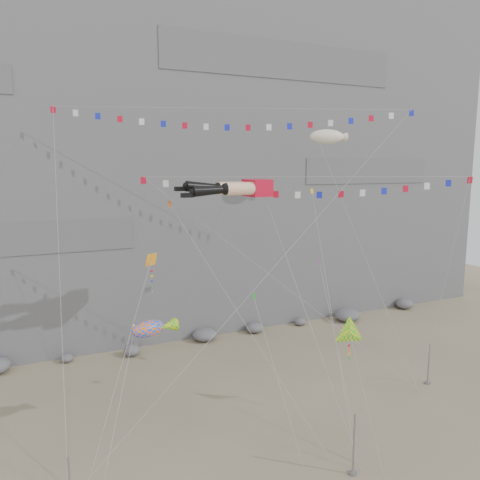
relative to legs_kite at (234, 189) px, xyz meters
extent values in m
plane|color=gray|center=(1.47, -5.53, -16.83)|extent=(120.00, 120.00, 0.00)
cube|color=slate|center=(1.47, 26.47, 8.17)|extent=(80.00, 28.00, 50.00)
cylinder|color=gray|center=(2.12, -13.22, -14.87)|extent=(0.12, 0.12, 3.92)
cylinder|color=gray|center=(15.57, -6.05, -15.01)|extent=(0.12, 0.12, 3.62)
cube|color=red|center=(2.12, 0.14, 0.01)|extent=(1.81, 2.41, 1.36)
cylinder|color=#F5BC99|center=(0.17, -0.66, 0.01)|extent=(2.37, 1.14, 1.01)
sphere|color=black|center=(-0.99, -0.73, 0.01)|extent=(0.92, 0.92, 0.92)
cone|color=black|center=(-2.35, -0.81, -0.07)|extent=(2.80, 1.00, 0.94)
cube|color=black|center=(-4.18, -0.92, -0.38)|extent=(0.91, 0.45, 0.34)
cylinder|color=#F5BC99|center=(0.08, 0.70, 0.01)|extent=(2.37, 1.14, 1.01)
sphere|color=black|center=(-1.07, 0.63, 0.01)|extent=(0.92, 0.92, 0.92)
cone|color=black|center=(-2.43, 0.55, 0.14)|extent=(2.82, 1.00, 1.01)
cube|color=black|center=(-4.26, 0.44, 0.04)|extent=(0.91, 0.45, 0.34)
cylinder|color=gray|center=(2.44, -6.58, -8.38)|extent=(0.03, 0.03, 21.50)
cube|color=gray|center=(2.76, -13.29, -16.78)|extent=(0.16, 0.16, 0.10)
cylinder|color=gray|center=(-5.69, -1.89, -4.97)|extent=(0.03, 0.03, 31.81)
cylinder|color=gray|center=(10.01, -4.05, -7.94)|extent=(0.03, 0.03, 20.08)
cube|color=gray|center=(13.92, -6.78, -16.78)|extent=(0.16, 0.16, 0.10)
cylinder|color=gray|center=(-10.25, -5.83, -10.68)|extent=(0.03, 0.03, 14.61)
cylinder|color=gray|center=(-10.39, -7.50, -12.84)|extent=(0.03, 0.03, 10.81)
cylinder|color=gray|center=(4.83, -10.84, -13.55)|extent=(0.03, 0.03, 9.46)
cube|color=gray|center=(3.75, -14.11, -16.78)|extent=(0.16, 0.16, 0.10)
cylinder|color=gray|center=(13.16, -0.58, -6.03)|extent=(0.03, 0.03, 25.45)
cube|color=gray|center=(13.42, -7.39, -16.78)|extent=(0.16, 0.16, 0.10)
cylinder|color=gray|center=(-1.56, -4.92, -8.98)|extent=(0.03, 0.03, 21.33)
cube|color=gray|center=(1.69, -11.43, -16.78)|extent=(0.16, 0.16, 0.10)
cylinder|color=gray|center=(5.79, -6.12, -11.52)|extent=(0.03, 0.03, 14.10)
cube|color=gray|center=(4.45, -10.62, -16.78)|extent=(0.16, 0.16, 0.10)
cylinder|color=gray|center=(-0.05, -7.33, -12.39)|extent=(0.03, 0.03, 12.05)
cube|color=gray|center=(-0.29, -11.45, -16.78)|extent=(0.16, 0.16, 0.10)
cylinder|color=gray|center=(5.66, -5.36, -8.61)|extent=(0.03, 0.03, 22.20)
cube|color=gray|center=(2.98, -12.39, -16.78)|extent=(0.16, 0.16, 0.10)
camera|label=1|loc=(-14.75, -34.06, 1.70)|focal=35.00mm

